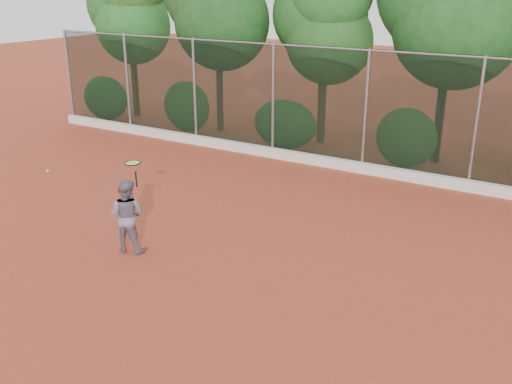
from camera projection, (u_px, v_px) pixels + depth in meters
The scene contains 7 objects.
ground at pixel (230, 268), 11.08m from camera, with size 80.00×80.00×0.00m, color #A84027.
concrete_curb at pixel (360, 167), 16.50m from camera, with size 24.00×0.20×0.30m, color silver.
tennis_player at pixel (127, 216), 11.54m from camera, with size 0.75×0.58×1.54m, color slate.
chainlink_fence at pixel (366, 108), 16.05m from camera, with size 24.09×0.09×3.50m.
foliage_backdrop at pixel (378, 10), 17.01m from camera, with size 23.70×3.63×7.55m.
tennis_racket at pixel (133, 165), 11.00m from camera, with size 0.35×0.35×0.53m.
tennis_ball_in_flight at pixel (47, 171), 12.22m from camera, with size 0.06×0.06×0.06m.
Camera 1 is at (5.53, -8.19, 5.25)m, focal length 40.00 mm.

